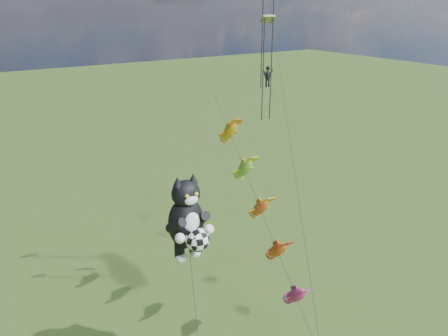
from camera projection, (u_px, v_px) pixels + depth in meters
cat_kite_rig at (188, 219)px, 27.02m from camera, size 2.74×4.27×12.44m
fish_windsock_rig at (260, 209)px, 30.11m from camera, size 1.66×15.93×15.63m
parafoil_rig at (269, 61)px, 31.52m from camera, size 7.63×16.38×24.04m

